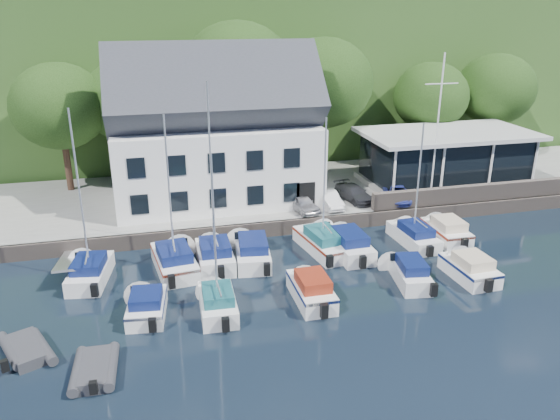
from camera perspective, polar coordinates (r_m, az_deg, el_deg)
The scene contains 34 objects.
ground at distance 28.12m, azimuth 13.03°, elevation -10.42°, with size 180.00×180.00×0.00m, color black.
quay at distance 42.73m, azimuth 2.67°, elevation 1.81°, with size 60.00×13.00×1.00m, color #9B9A95.
quay_face at distance 36.94m, azimuth 5.55°, elevation -1.34°, with size 60.00×0.30×1.00m, color #645750.
hillside at distance 84.28m, azimuth -6.25°, elevation 16.22°, with size 160.00×75.00×16.00m, color #2E4F1D.
harbor_building at distance 39.04m, azimuth -6.76°, elevation 7.29°, with size 14.40×8.20×8.70m, color white, non-canonical shape.
club_pavilion at distance 45.03m, azimuth 16.89°, elevation 5.30°, with size 13.20×7.20×4.10m, color black, non-canonical shape.
seawall at distance 42.28m, azimuth 20.96°, elevation 1.79°, with size 18.00×0.50×1.20m, color #645750.
gangway at distance 33.74m, azimuth -20.86°, elevation -5.82°, with size 1.20×6.00×1.40m, color silver, non-canonical shape.
car_silver at distance 37.35m, azimuth 2.27°, elevation 0.74°, with size 1.33×3.31×1.13m, color #A4A4A9.
car_white at distance 38.30m, azimuth 5.11°, elevation 1.16°, with size 1.17×3.36×1.11m, color silver.
car_dgrey at distance 39.75m, azimuth 7.73°, elevation 1.77°, with size 1.52×3.73×1.08m, color #2E2F33.
car_blue at distance 40.20m, azimuth 12.13°, elevation 1.77°, with size 1.35×3.43×1.17m, color #303C93.
flagpole at distance 40.15m, azimuth 16.11°, elevation 8.17°, with size 2.47×0.20×10.31m, color white, non-canonical shape.
tree_0 at distance 43.71m, azimuth -21.77°, elevation 7.95°, with size 6.97×6.97×9.52m, color black, non-canonical shape.
tree_1 at distance 44.31m, azimuth -15.30°, elevation 8.86°, with size 7.00×7.00×9.56m, color black, non-canonical shape.
tree_2 at distance 43.82m, azimuth -4.37°, elevation 11.21°, with size 8.99×8.99×12.28m, color black, non-canonical shape.
tree_3 at distance 45.76m, azimuth 4.52°, elevation 10.77°, with size 8.03×8.03×10.98m, color black, non-canonical shape.
tree_4 at distance 49.99m, azimuth 15.33°, elevation 9.69°, with size 6.45×6.45×8.81m, color black, non-canonical shape.
tree_5 at distance 53.17m, azimuth 21.40°, elevation 9.95°, with size 6.88×6.88×9.40m, color black, non-canonical shape.
boat_r1_0 at distance 30.42m, azimuth -20.04°, elevation 0.34°, with size 2.01×5.85×8.71m, color white, non-canonical shape.
boat_r1_1 at distance 30.24m, azimuth -11.49°, elevation 1.85°, with size 2.22×6.54×9.47m, color white, non-canonical shape.
boat_r1_2 at distance 30.52m, azimuth -7.15°, elevation 2.37°, with size 2.16×5.72×9.56m, color white, non-canonical shape.
boat_r1_3 at distance 32.42m, azimuth -2.93°, elevation -4.02°, with size 2.09×6.64×1.50m, color white, non-canonical shape.
boat_r1_4 at distance 32.29m, azimuth 4.67°, elevation 3.12°, with size 2.11×6.86×9.16m, color white, non-canonical shape.
boat_r1_5 at distance 33.50m, azimuth 7.13°, elevation -3.27°, with size 2.02×6.60×1.55m, color white, non-canonical shape.
boat_r1_6 at distance 34.46m, azimuth 14.27°, elevation 3.03°, with size 1.85×6.18×8.43m, color white, non-canonical shape.
boat_r1_7 at distance 36.77m, azimuth 17.00°, elevation -1.88°, with size 2.03×5.42×1.50m, color white, non-canonical shape.
boat_r2_0 at distance 27.64m, azimuth -13.76°, elevation -9.44°, with size 1.89×4.64×1.35m, color white, non-canonical shape.
boat_r2_1 at distance 25.70m, azimuth -6.87°, elevation -2.37°, with size 1.87×5.29×8.54m, color white, non-canonical shape.
boat_r2_2 at distance 28.14m, azimuth 3.30°, elevation -8.03°, with size 1.87×5.42×1.54m, color white, non-canonical shape.
boat_r2_3 at distance 30.78m, azimuth 13.36°, elevation -6.08°, with size 1.67×5.51×1.42m, color white, non-canonical shape.
boat_r2_4 at distance 32.07m, azimuth 19.23°, elevation -5.56°, with size 2.04×5.06×1.46m, color white, non-canonical shape.
dinghy_0 at distance 26.70m, azimuth -24.98°, elevation -12.90°, with size 1.84×3.07×0.72m, color #343439, non-canonical shape.
dinghy_1 at distance 24.41m, azimuth -18.80°, elevation -15.30°, with size 1.85×3.08×0.72m, color #343439, non-canonical shape.
Camera 1 is at (-11.74, -21.23, 14.22)m, focal length 35.00 mm.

